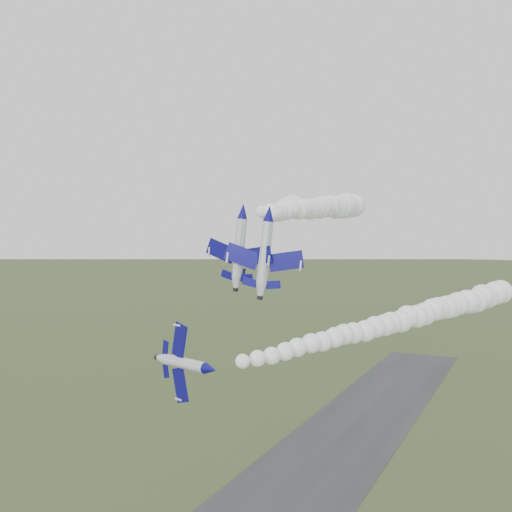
{
  "coord_description": "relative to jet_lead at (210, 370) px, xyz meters",
  "views": [
    {
      "loc": [
        38.2,
        -57.43,
        45.48
      ],
      "look_at": [
        1.53,
        15.88,
        42.2
      ],
      "focal_mm": 40.0,
      "sensor_mm": 36.0,
      "label": 1
    }
  ],
  "objects": [
    {
      "name": "smoke_trail_jet_pair_right",
      "position": [
        -11.91,
        48.03,
        20.34
      ],
      "size": [
        23.01,
        51.04,
        4.91
      ],
      "primitive_type": null,
      "rotation": [
        0.0,
        0.0,
        0.36
      ],
      "color": "white"
    },
    {
      "name": "smoke_trail_jet_lead",
      "position": [
        13.84,
        39.31,
        1.54
      ],
      "size": [
        29.12,
        75.43,
        4.92
      ],
      "primitive_type": null,
      "rotation": [
        0.0,
        0.0,
        -0.32
      ],
      "color": "white"
    },
    {
      "name": "runway",
      "position": [
        -4.45,
        31.73,
        -29.78
      ],
      "size": [
        24.0,
        260.0,
        0.04
      ],
      "primitive_type": "cube",
      "color": "#2F2F31",
      "rests_on": "ground"
    },
    {
      "name": "jet_pair_left",
      "position": [
        -5.92,
        19.15,
        19.01
      ],
      "size": [
        10.92,
        13.22,
        3.32
      ],
      "rotation": [
        0.0,
        0.11,
        -0.02
      ],
      "color": "silver"
    },
    {
      "name": "jet_pair_right",
      "position": [
        -1.84,
        19.7,
        18.62
      ],
      "size": [
        11.67,
        13.51,
        3.5
      ],
      "rotation": [
        0.0,
        0.11,
        0.36
      ],
      "color": "silver"
    },
    {
      "name": "jet_lead",
      "position": [
        0.0,
        0.0,
        0.0
      ],
      "size": [
        5.95,
        11.44,
        9.69
      ],
      "rotation": [
        0.0,
        1.55,
        -0.32
      ],
      "color": "silver"
    },
    {
      "name": "smoke_trail_jet_pair_left",
      "position": [
        -6.7,
        53.09,
        20.79
      ],
      "size": [
        6.71,
        61.81,
        5.64
      ],
      "primitive_type": null,
      "rotation": [
        0.0,
        0.0,
        -0.02
      ],
      "color": "white"
    }
  ]
}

